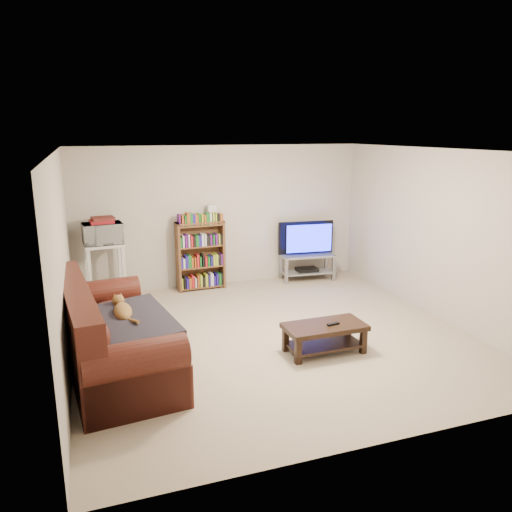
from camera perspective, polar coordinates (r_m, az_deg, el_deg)
name	(u,v)px	position (r m, az deg, el deg)	size (l,w,h in m)	color
floor	(273,336)	(6.68, 1.96, -9.08)	(5.00, 5.00, 0.00)	#BCA98C
ceiling	(275,150)	(6.14, 2.15, 11.97)	(5.00, 5.00, 0.00)	white
wall_back	(222,216)	(8.64, -3.94, 4.56)	(5.00, 5.00, 0.00)	beige
wall_front	(385,314)	(4.17, 14.58, -6.44)	(5.00, 5.00, 0.00)	beige
wall_left	(63,264)	(5.91, -21.22, -0.87)	(5.00, 5.00, 0.00)	beige
wall_right	(438,234)	(7.55, 20.05, 2.34)	(5.00, 5.00, 0.00)	beige
sofa	(108,341)	(5.89, -16.57, -9.27)	(1.27, 2.48, 1.02)	#471A12
blanket	(127,323)	(5.68, -14.53, -7.45)	(0.92, 1.19, 0.10)	#24212A
cat	(123,312)	(5.86, -14.97, -6.18)	(0.26, 0.65, 0.19)	brown
coffee_table	(324,333)	(6.18, 7.83, -8.70)	(0.99, 0.50, 0.36)	black
remote	(333,324)	(6.13, 8.82, -7.68)	(0.16, 0.04, 0.02)	black
tv_stand	(307,263)	(9.04, 5.84, -0.75)	(0.98, 0.51, 0.47)	#999EA3
television	(308,238)	(8.94, 5.92, 2.01)	(1.02, 0.13, 0.59)	black
dvd_player	(307,270)	(9.08, 5.82, -1.55)	(0.38, 0.27, 0.06)	black
bookshelf	(201,254)	(8.47, -6.35, 0.18)	(0.82, 0.29, 1.17)	brown
shelf_clutter	(205,215)	(8.37, -5.85, 4.72)	(0.59, 0.20, 0.28)	silver
microwave_stand	(105,265)	(8.11, -16.87, -0.98)	(0.63, 0.49, 0.94)	silver
microwave	(103,233)	(8.00, -17.13, 2.49)	(0.58, 0.39, 0.32)	silver
game_boxes	(102,221)	(7.96, -17.22, 3.79)	(0.34, 0.30, 0.05)	maroon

